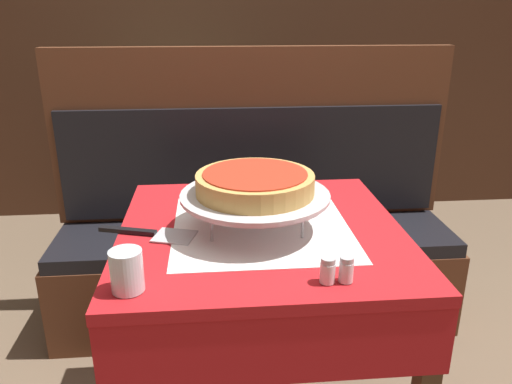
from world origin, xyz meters
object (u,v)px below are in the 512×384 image
at_px(dining_table_front, 261,265).
at_px(deep_dish_pizza, 255,183).
at_px(pizza_server, 150,233).
at_px(condiment_caddy, 155,115).
at_px(pizza_pan_stand, 255,197).
at_px(booth_bench, 255,245).
at_px(pepper_shaker, 346,269).
at_px(water_glass_near, 127,271).
at_px(salt_shaker, 328,270).
at_px(dining_table_rear, 175,137).

xyz_separation_m(dining_table_front, deep_dish_pizza, (-0.02, -0.01, 0.26)).
xyz_separation_m(pizza_server, condiment_caddy, (-0.13, 1.48, 0.03)).
xyz_separation_m(dining_table_front, pizza_pan_stand, (-0.02, -0.01, 0.22)).
relative_size(booth_bench, pepper_shaker, 28.82).
distance_m(water_glass_near, salt_shaker, 0.44).
xyz_separation_m(booth_bench, water_glass_near, (-0.37, -1.05, 0.47)).
bearing_deg(pizza_server, dining_table_rear, 91.34).
height_order(dining_table_front, water_glass_near, water_glass_near).
relative_size(pizza_server, pepper_shaker, 4.51).
xyz_separation_m(salt_shaker, condiment_caddy, (-0.55, 1.77, 0.00)).
bearing_deg(salt_shaker, deep_dish_pizza, 114.19).
height_order(pizza_pan_stand, salt_shaker, pizza_pan_stand).
bearing_deg(dining_table_rear, pepper_shaker, -74.80).
bearing_deg(deep_dish_pizza, water_glass_near, -135.51).
xyz_separation_m(booth_bench, salt_shaker, (0.07, -1.05, 0.45)).
bearing_deg(salt_shaker, water_glass_near, 179.31).
relative_size(deep_dish_pizza, water_glass_near, 3.41).
relative_size(dining_table_rear, pepper_shaker, 12.70).
bearing_deg(condiment_caddy, dining_table_front, -73.25).
bearing_deg(dining_table_rear, deep_dish_pizza, -78.17).
bearing_deg(pizza_pan_stand, salt_shaker, -65.81).
bearing_deg(booth_bench, pizza_pan_stand, -94.87).
xyz_separation_m(dining_table_rear, pepper_shaker, (0.50, -1.84, 0.14)).
xyz_separation_m(pepper_shaker, condiment_caddy, (-0.60, 1.77, 0.00)).
relative_size(booth_bench, salt_shaker, 29.02).
bearing_deg(salt_shaker, pepper_shaker, -0.00).
xyz_separation_m(water_glass_near, condiment_caddy, (-0.12, 1.76, -0.01)).
distance_m(pizza_pan_stand, pepper_shaker, 0.36).
distance_m(dining_table_rear, pizza_server, 1.56).
height_order(dining_table_rear, deep_dish_pizza, deep_dish_pizza).
relative_size(pizza_server, condiment_caddy, 1.57).
relative_size(dining_table_rear, deep_dish_pizza, 2.40).
xyz_separation_m(booth_bench, pepper_shaker, (0.11, -1.05, 0.45)).
distance_m(booth_bench, pizza_pan_stand, 0.92).
relative_size(pizza_pan_stand, condiment_caddy, 2.33).
bearing_deg(water_glass_near, pepper_shaker, -0.63).
bearing_deg(pepper_shaker, dining_table_front, 116.99).
xyz_separation_m(pizza_server, salt_shaker, (0.42, -0.29, 0.03)).
relative_size(dining_table_rear, condiment_caddy, 4.41).
bearing_deg(salt_shaker, dining_table_rear, 103.97).
distance_m(dining_table_front, dining_table_rear, 1.56).
xyz_separation_m(deep_dish_pizza, pizza_server, (-0.29, -0.02, -0.13)).
bearing_deg(salt_shaker, booth_bench, 93.87).
bearing_deg(deep_dish_pizza, booth_bench, 85.13).
distance_m(pizza_pan_stand, condiment_caddy, 1.53).
bearing_deg(dining_table_front, pizza_server, -175.24).
distance_m(dining_table_rear, condiment_caddy, 0.19).
bearing_deg(dining_table_rear, condiment_caddy, -143.86).
xyz_separation_m(dining_table_rear, booth_bench, (0.39, -0.78, -0.31)).
bearing_deg(pepper_shaker, pizza_pan_stand, 120.46).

